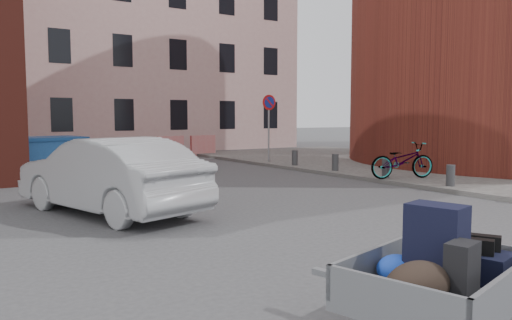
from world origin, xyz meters
TOP-DOWN VIEW (x-y plane):
  - ground at (0.00, 0.00)m, footprint 120.00×120.00m
  - sidewalk at (10.00, 4.00)m, footprint 9.00×24.00m
  - building_pink at (6.00, 22.00)m, footprint 16.00×8.00m
  - no_parking_sign at (6.00, 9.48)m, footprint 0.60×0.09m
  - bollards at (6.00, 3.40)m, footprint 0.22×9.02m
  - barriers at (4.20, 15.00)m, footprint 4.70×0.18m
  - trailer at (-1.83, -4.28)m, footprint 1.82×1.95m
  - dumpster at (-2.76, 9.49)m, footprint 3.33×2.16m
  - silver_car at (-2.32, 3.00)m, footprint 2.80×4.84m
  - bicycle at (6.20, 2.96)m, footprint 2.11×1.28m

SIDE VIEW (x-z plane):
  - ground at x=0.00m, z-range 0.00..0.00m
  - sidewalk at x=10.00m, z-range 0.00..0.12m
  - bollards at x=6.00m, z-range 0.12..0.67m
  - barriers at x=4.20m, z-range 0.00..1.00m
  - trailer at x=-1.83m, z-range 0.01..1.21m
  - bicycle at x=6.20m, z-range 0.12..1.17m
  - dumpster at x=-2.76m, z-range 0.00..1.30m
  - silver_car at x=-2.32m, z-range 0.00..1.51m
  - no_parking_sign at x=6.00m, z-range 0.69..3.34m
  - building_pink at x=6.00m, z-range 0.00..14.00m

